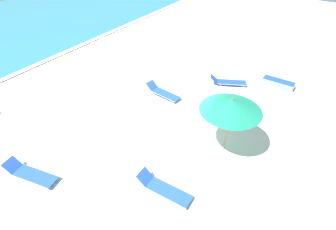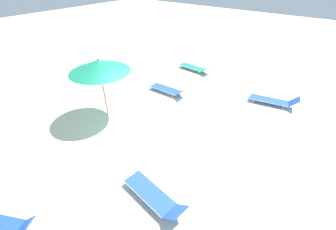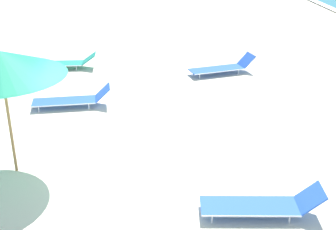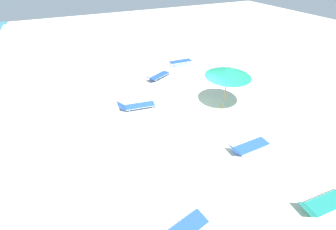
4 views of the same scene
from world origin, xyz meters
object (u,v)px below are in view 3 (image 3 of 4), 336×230
at_px(beach_umbrella, 0,64).
at_px(sun_lounger_near_water_left, 223,67).
at_px(sun_lounger_under_umbrella, 262,204).
at_px(sun_lounger_mid_beach_solo, 72,99).
at_px(sun_lounger_near_water_right, 64,62).

bearing_deg(beach_umbrella, sun_lounger_near_water_left, 134.00).
bearing_deg(beach_umbrella, sun_lounger_under_umbrella, 65.15).
relative_size(beach_umbrella, sun_lounger_mid_beach_solo, 1.24).
relative_size(sun_lounger_under_umbrella, sun_lounger_mid_beach_solo, 1.04).
distance_m(sun_lounger_under_umbrella, sun_lounger_near_water_right, 9.83).
distance_m(beach_umbrella, sun_lounger_near_water_left, 8.27).
bearing_deg(sun_lounger_near_water_right, sun_lounger_near_water_left, 80.58).
bearing_deg(sun_lounger_near_water_right, sun_lounger_under_umbrella, 28.58).
distance_m(sun_lounger_near_water_left, sun_lounger_near_water_right, 5.40).
distance_m(sun_lounger_near_water_left, sun_lounger_mid_beach_solo, 5.25).
xyz_separation_m(sun_lounger_under_umbrella, sun_lounger_near_water_left, (-7.69, 1.12, 0.00)).
height_order(sun_lounger_near_water_right, sun_lounger_mid_beach_solo, sun_lounger_mid_beach_solo).
distance_m(beach_umbrella, sun_lounger_mid_beach_solo, 4.08).
xyz_separation_m(sun_lounger_near_water_right, sun_lounger_mid_beach_solo, (3.43, 0.49, 0.01)).
height_order(beach_umbrella, sun_lounger_mid_beach_solo, beach_umbrella).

